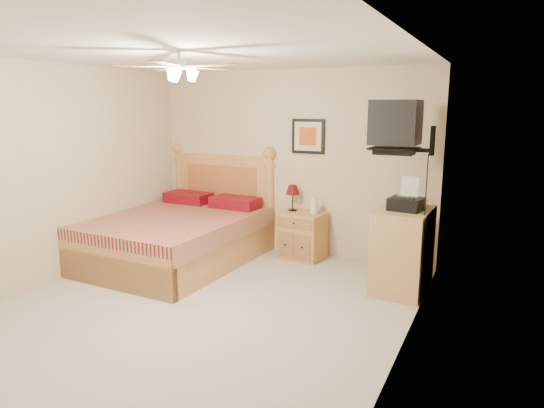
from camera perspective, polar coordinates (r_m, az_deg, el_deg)
The scene contains 16 objects.
floor at distance 5.09m, azimuth -8.46°, elevation -12.04°, with size 4.50×4.50×0.00m, color #A9A499.
ceiling at distance 4.69m, azimuth -9.39°, elevation 17.22°, with size 4.00×4.50×0.04m, color white.
wall_back at distance 6.68m, azimuth 2.14°, elevation 4.86°, with size 4.00×0.04×2.50m, color #C5B191.
wall_left at distance 6.09m, azimuth -24.62°, elevation 3.18°, with size 0.04×4.50×2.50m, color #C5B191.
wall_right at distance 3.96m, azimuth 15.64°, elevation -0.13°, with size 0.04×4.50×2.50m, color #C5B191.
bed at distance 6.37m, azimuth -11.43°, elevation -0.40°, with size 1.72×2.26×1.46m, color #B6723A, non-canonical shape.
nightstand at distance 6.53m, azimuth 3.53°, elevation -3.70°, with size 0.57×0.43×0.62m, color #B67D37.
table_lamp at distance 6.55m, azimuth 2.44°, elevation 0.74°, with size 0.19×0.19×0.35m, color #620B0F, non-canonical shape.
lotion_bottle at distance 6.38m, azimuth 4.97°, elevation -0.01°, with size 0.10×0.10×0.26m, color silver.
framed_picture at distance 6.53m, azimuth 4.28°, elevation 7.94°, with size 0.46×0.04×0.46m, color black.
dresser at distance 5.54m, azimuth 15.09°, elevation -5.27°, with size 0.54×0.78×0.92m, color tan.
fax_machine at distance 5.36m, azimuth 15.55°, elevation 1.15°, with size 0.33×0.35×0.35m, color black, non-canonical shape.
magazine_lower at distance 5.69m, azimuth 15.90°, elevation 0.03°, with size 0.17×0.23×0.02m, color #C2AF97.
magazine_upper at distance 5.71m, azimuth 15.92°, elevation 0.27°, with size 0.18×0.25×0.02m, color gray.
wall_tv at distance 5.26m, azimuth 15.95°, elevation 8.77°, with size 0.56×0.46×0.58m, color black, non-canonical shape.
ceiling_fan at distance 4.52m, azimuth -10.84°, elevation 15.61°, with size 1.14×1.14×0.28m, color white, non-canonical shape.
Camera 1 is at (2.67, -3.83, 2.02)m, focal length 32.00 mm.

